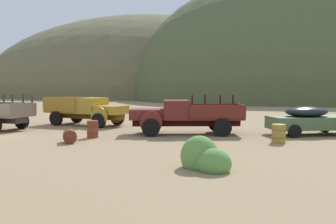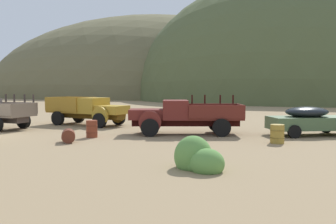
{
  "view_description": "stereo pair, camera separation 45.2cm",
  "coord_description": "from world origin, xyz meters",
  "px_view_note": "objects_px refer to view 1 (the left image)",
  "views": [
    {
      "loc": [
        13.48,
        -16.04,
        2.62
      ],
      "look_at": [
        9.6,
        4.49,
        1.13
      ],
      "focal_mm": 37.59,
      "sensor_mm": 36.0,
      "label": 1
    },
    {
      "loc": [
        13.93,
        -15.95,
        2.62
      ],
      "look_at": [
        9.6,
        4.49,
        1.13
      ],
      "focal_mm": 37.59,
      "sensor_mm": 36.0,
      "label": 2
    }
  ],
  "objects_px": {
    "car_weathered_green": "(313,120)",
    "oil_drum_foreground": "(279,134)",
    "oil_drum_spare": "(93,129)",
    "truck_mustard": "(91,111)",
    "oil_drum_tipped": "(70,136)",
    "truck_oxblood": "(178,116)"
  },
  "relations": [
    {
      "from": "oil_drum_foreground",
      "to": "oil_drum_tipped",
      "type": "distance_m",
      "value": 9.81
    },
    {
      "from": "car_weathered_green",
      "to": "oil_drum_foreground",
      "type": "distance_m",
      "value": 3.89
    },
    {
      "from": "car_weathered_green",
      "to": "oil_drum_tipped",
      "type": "bearing_deg",
      "value": -175.75
    },
    {
      "from": "car_weathered_green",
      "to": "oil_drum_spare",
      "type": "height_order",
      "value": "car_weathered_green"
    },
    {
      "from": "oil_drum_spare",
      "to": "oil_drum_foreground",
      "type": "xyz_separation_m",
      "value": [
        9.24,
        0.04,
        -0.01
      ]
    },
    {
      "from": "oil_drum_tipped",
      "to": "truck_mustard",
      "type": "bearing_deg",
      "value": 105.55
    },
    {
      "from": "truck_mustard",
      "to": "oil_drum_spare",
      "type": "height_order",
      "value": "truck_mustard"
    },
    {
      "from": "truck_mustard",
      "to": "oil_drum_foreground",
      "type": "relative_size",
      "value": 7.01
    },
    {
      "from": "truck_mustard",
      "to": "truck_oxblood",
      "type": "distance_m",
      "value": 7.29
    },
    {
      "from": "truck_oxblood",
      "to": "oil_drum_tipped",
      "type": "bearing_deg",
      "value": 29.22
    },
    {
      "from": "oil_drum_foreground",
      "to": "oil_drum_tipped",
      "type": "relative_size",
      "value": 0.83
    },
    {
      "from": "oil_drum_spare",
      "to": "oil_drum_tipped",
      "type": "distance_m",
      "value": 1.8
    },
    {
      "from": "oil_drum_spare",
      "to": "oil_drum_foreground",
      "type": "distance_m",
      "value": 9.24
    },
    {
      "from": "truck_mustard",
      "to": "oil_drum_spare",
      "type": "xyz_separation_m",
      "value": [
        2.41,
        -5.44,
        -0.57
      ]
    },
    {
      "from": "truck_oxblood",
      "to": "car_weathered_green",
      "type": "bearing_deg",
      "value": 176.24
    },
    {
      "from": "car_weathered_green",
      "to": "oil_drum_foreground",
      "type": "bearing_deg",
      "value": -142.9
    },
    {
      "from": "oil_drum_spare",
      "to": "truck_mustard",
      "type": "bearing_deg",
      "value": 113.87
    },
    {
      "from": "truck_oxblood",
      "to": "truck_mustard",
      "type": "bearing_deg",
      "value": -38.24
    },
    {
      "from": "truck_oxblood",
      "to": "oil_drum_foreground",
      "type": "relative_size",
      "value": 7.33
    },
    {
      "from": "car_weathered_green",
      "to": "oil_drum_spare",
      "type": "xyz_separation_m",
      "value": [
        -11.42,
        -3.23,
        -0.37
      ]
    },
    {
      "from": "oil_drum_spare",
      "to": "oil_drum_tipped",
      "type": "relative_size",
      "value": 0.85
    },
    {
      "from": "truck_mustard",
      "to": "car_weathered_green",
      "type": "distance_m",
      "value": 14.01
    }
  ]
}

